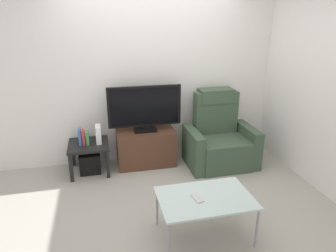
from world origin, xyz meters
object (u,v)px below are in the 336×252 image
book_leftmost (80,137)px  cell_phone (197,198)px  coffee_table (205,200)px  book_rightmost (87,138)px  game_console (98,134)px  television (145,108)px  book_middle (84,137)px  tv_stand (146,148)px  recliner_armchair (219,139)px  side_table (89,148)px  subwoofer_box (90,162)px

book_leftmost → cell_phone: book_leftmost is taller
coffee_table → book_rightmost: bearing=124.6°
game_console → book_rightmost: bearing=-168.6°
television → book_middle: bearing=-174.1°
tv_stand → recliner_armchair: (1.06, -0.20, 0.11)m
television → game_console: 0.74m
cell_phone → tv_stand: bearing=87.0°
side_table → book_rightmost: (-0.00, -0.02, 0.16)m
side_table → game_console: size_ratio=2.22×
book_rightmost → game_console: 0.15m
subwoofer_box → book_leftmost: book_leftmost is taller
subwoofer_box → book_leftmost: size_ratio=1.22×
book_middle → coffee_table: (1.16, -1.62, -0.12)m
book_middle → game_console: game_console is taller
television → book_rightmost: (-0.81, -0.09, -0.35)m
side_table → subwoofer_box: (-0.00, 0.00, -0.22)m
side_table → book_middle: size_ratio=2.51×
recliner_armchair → side_table: recliner_armchair is taller
subwoofer_box → game_console: game_console is taller
television → subwoofer_box: 1.09m
television → cell_phone: size_ratio=6.91×
subwoofer_box → recliner_armchair: bearing=-4.4°
book_leftmost → game_console: 0.25m
tv_stand → television: television is taller
cell_phone → game_console: bearing=107.7°
recliner_armchair → subwoofer_box: size_ratio=3.80×
book_leftmost → game_console: game_console is taller
recliner_armchair → cell_phone: recliner_armchair is taller
coffee_table → game_console: bearing=120.4°
subwoofer_box → book_leftmost: (-0.10, -0.02, 0.40)m
tv_stand → book_middle: book_middle is taller
book_leftmost → book_rightmost: (0.10, 0.00, -0.02)m
television → game_console: (-0.66, -0.06, -0.32)m
side_table → subwoofer_box: 0.22m
book_leftmost → subwoofer_box: bearing=11.3°
book_middle → cell_phone: bearing=-56.4°
coffee_table → recliner_armchair: bearing=63.0°
book_middle → game_console: size_ratio=0.89×
television → coffee_table: 1.79m
recliner_armchair → side_table: 1.87m
book_leftmost → cell_phone: (1.12, -1.62, -0.10)m
tv_stand → television: bearing=90.0°
television → side_table: 0.95m
tv_stand → subwoofer_box: bearing=-176.4°
tv_stand → television: 0.61m
game_console → side_table: bearing=-176.1°
book_rightmost → coffee_table: (1.11, -1.62, -0.11)m
book_leftmost → game_console: size_ratio=0.96×
recliner_armchair → book_leftmost: bearing=164.4°
book_leftmost → book_middle: size_ratio=1.08×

